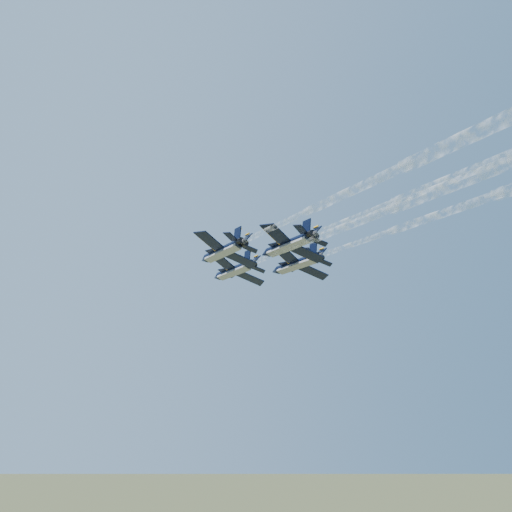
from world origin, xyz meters
name	(u,v)px	position (x,y,z in m)	size (l,w,h in m)	color
jet_lead	(234,271)	(1.75, 7.48, 105.14)	(12.68, 17.50, 5.53)	black
jet_left	(223,251)	(-5.17, -4.19, 105.14)	(12.68, 17.50, 5.53)	black
jet_right	(296,264)	(11.36, -2.21, 105.14)	(12.68, 17.50, 5.53)	black
jet_slot	(288,245)	(4.16, -12.58, 105.14)	(12.68, 17.50, 5.53)	black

